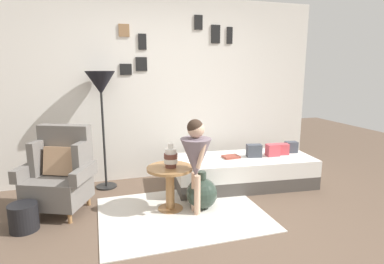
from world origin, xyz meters
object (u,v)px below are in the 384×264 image
(side_table, at_px, (170,180))
(magazine_basket, at_px, (24,217))
(armchair, at_px, (60,173))
(daybed, at_px, (243,171))
(vase_striped, at_px, (171,158))
(floor_lamp, at_px, (101,88))
(person_child, at_px, (196,155))
(book_on_daybed, at_px, (231,157))
(demijohn_near, at_px, (202,193))

(side_table, height_order, magazine_basket, side_table)
(armchair, bearing_deg, daybed, 2.74)
(vase_striped, height_order, floor_lamp, floor_lamp)
(floor_lamp, relative_size, person_child, 1.46)
(side_table, height_order, book_on_daybed, side_table)
(vase_striped, relative_size, floor_lamp, 0.17)
(person_child, bearing_deg, side_table, 146.33)
(book_on_daybed, bearing_deg, demijohn_near, -137.29)
(armchair, bearing_deg, person_child, -20.30)
(side_table, xyz_separation_m, vase_striped, (0.01, -0.01, 0.26))
(side_table, xyz_separation_m, floor_lamp, (-0.68, 0.95, 0.99))
(side_table, bearing_deg, daybed, 22.37)
(floor_lamp, bearing_deg, magazine_basket, -130.78)
(demijohn_near, bearing_deg, daybed, 34.39)
(side_table, distance_m, person_child, 0.44)
(daybed, bearing_deg, magazine_basket, -169.37)
(armchair, height_order, magazine_basket, armchair)
(daybed, distance_m, book_on_daybed, 0.28)
(daybed, xyz_separation_m, magazine_basket, (-2.68, -0.50, -0.06))
(side_table, bearing_deg, person_child, -33.67)
(person_child, height_order, book_on_daybed, person_child)
(armchair, height_order, person_child, person_child)
(side_table, distance_m, vase_striped, 0.26)
(vase_striped, distance_m, magazine_basket, 1.61)
(demijohn_near, bearing_deg, armchair, 164.37)
(daybed, height_order, demijohn_near, demijohn_near)
(floor_lamp, distance_m, demijohn_near, 1.87)
(side_table, distance_m, magazine_basket, 1.54)
(daybed, distance_m, floor_lamp, 2.22)
(armchair, xyz_separation_m, demijohn_near, (1.55, -0.43, -0.25))
(floor_lamp, height_order, demijohn_near, floor_lamp)
(person_child, bearing_deg, daybed, 35.60)
(daybed, height_order, vase_striped, vase_striped)
(floor_lamp, height_order, book_on_daybed, floor_lamp)
(daybed, relative_size, book_on_daybed, 8.94)
(daybed, bearing_deg, side_table, -157.63)
(vase_striped, height_order, magazine_basket, vase_striped)
(daybed, xyz_separation_m, floor_lamp, (-1.84, 0.47, 1.16))
(floor_lamp, bearing_deg, person_child, -50.05)
(vase_striped, distance_m, book_on_daybed, 1.12)
(armchair, relative_size, floor_lamp, 0.62)
(armchair, relative_size, book_on_daybed, 4.41)
(daybed, bearing_deg, person_child, -144.40)
(person_child, distance_m, book_on_daybed, 1.02)
(daybed, bearing_deg, armchair, -177.26)
(demijohn_near, xyz_separation_m, magazine_basket, (-1.88, 0.04, -0.05))
(person_child, relative_size, magazine_basket, 3.85)
(side_table, distance_m, book_on_daybed, 1.10)
(book_on_daybed, bearing_deg, magazine_basket, -168.09)
(vase_striped, distance_m, person_child, 0.30)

